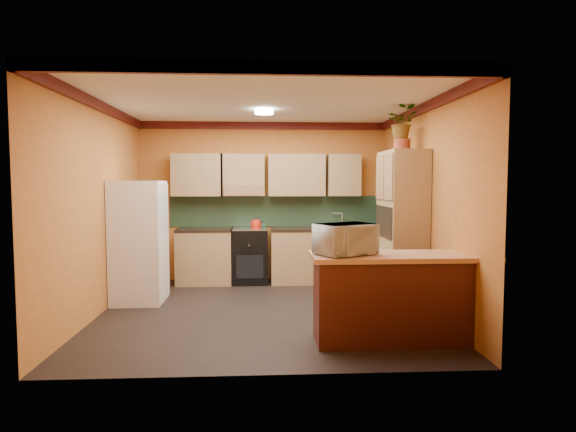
{
  "coord_description": "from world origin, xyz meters",
  "views": [
    {
      "loc": [
        -0.04,
        -6.19,
        1.68
      ],
      "look_at": [
        0.33,
        0.45,
        1.21
      ],
      "focal_mm": 30.0,
      "sensor_mm": 36.0,
      "label": 1
    }
  ],
  "objects_px": {
    "base_cabinets_back": "(287,256)",
    "fridge": "(139,242)",
    "pantry": "(402,229)",
    "breakfast_bar": "(401,300)",
    "stove": "(250,256)",
    "microwave": "(345,239)"
  },
  "relations": [
    {
      "from": "fridge",
      "to": "pantry",
      "type": "bearing_deg",
      "value": -6.1
    },
    {
      "from": "fridge",
      "to": "pantry",
      "type": "height_order",
      "value": "pantry"
    },
    {
      "from": "fridge",
      "to": "breakfast_bar",
      "type": "xyz_separation_m",
      "value": [
        3.17,
        -1.84,
        -0.41
      ]
    },
    {
      "from": "stove",
      "to": "breakfast_bar",
      "type": "xyz_separation_m",
      "value": [
        1.66,
        -3.08,
        -0.02
      ]
    },
    {
      "from": "base_cabinets_back",
      "to": "breakfast_bar",
      "type": "bearing_deg",
      "value": -71.45
    },
    {
      "from": "base_cabinets_back",
      "to": "microwave",
      "type": "bearing_deg",
      "value": -81.95
    },
    {
      "from": "microwave",
      "to": "breakfast_bar",
      "type": "bearing_deg",
      "value": -28.8
    },
    {
      "from": "stove",
      "to": "base_cabinets_back",
      "type": "bearing_deg",
      "value": 0.0
    },
    {
      "from": "fridge",
      "to": "pantry",
      "type": "distance_m",
      "value": 3.63
    },
    {
      "from": "breakfast_bar",
      "to": "microwave",
      "type": "height_order",
      "value": "microwave"
    },
    {
      "from": "base_cabinets_back",
      "to": "pantry",
      "type": "height_order",
      "value": "pantry"
    },
    {
      "from": "pantry",
      "to": "breakfast_bar",
      "type": "height_order",
      "value": "pantry"
    },
    {
      "from": "fridge",
      "to": "microwave",
      "type": "height_order",
      "value": "fridge"
    },
    {
      "from": "fridge",
      "to": "breakfast_bar",
      "type": "bearing_deg",
      "value": -30.14
    },
    {
      "from": "stove",
      "to": "fridge",
      "type": "xyz_separation_m",
      "value": [
        -1.52,
        -1.23,
        0.39
      ]
    },
    {
      "from": "stove",
      "to": "fridge",
      "type": "distance_m",
      "value": 1.99
    },
    {
      "from": "stove",
      "to": "pantry",
      "type": "distance_m",
      "value": 2.7
    },
    {
      "from": "base_cabinets_back",
      "to": "fridge",
      "type": "xyz_separation_m",
      "value": [
        -2.14,
        -1.23,
        0.41
      ]
    },
    {
      "from": "breakfast_bar",
      "to": "fridge",
      "type": "bearing_deg",
      "value": 149.86
    },
    {
      "from": "fridge",
      "to": "stove",
      "type": "bearing_deg",
      "value": 39.15
    },
    {
      "from": "base_cabinets_back",
      "to": "fridge",
      "type": "relative_size",
      "value": 2.15
    },
    {
      "from": "stove",
      "to": "pantry",
      "type": "xyz_separation_m",
      "value": [
        2.08,
        -1.62,
        0.59
      ]
    }
  ]
}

